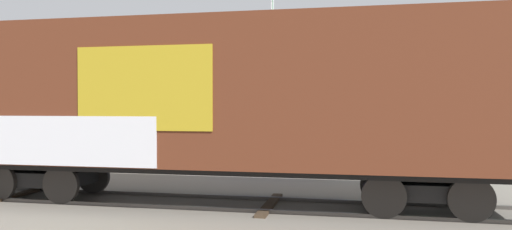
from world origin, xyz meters
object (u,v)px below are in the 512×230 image
Objects in this scene: freight_car at (220,97)px; parked_car_green at (440,150)px; parked_car_blue at (276,147)px; flagpole at (272,48)px; parked_car_tan at (146,147)px.

parked_car_green is at bearing 43.29° from freight_car.
flagpole is at bearing 97.24° from parked_car_blue.
parked_car_green is at bearing -46.00° from flagpole.
parked_car_green is (6.40, 6.03, -1.72)m from freight_car.
flagpole is (-0.11, 12.77, 2.71)m from freight_car.
flagpole is 1.61× the size of parked_car_blue.
flagpole is 1.87× the size of parked_car_tan.
flagpole is 1.70× the size of parked_car_green.
parked_car_blue reaches higher than parked_car_green.
parked_car_tan is 10.66m from parked_car_green.
parked_car_blue is at bearing -3.91° from parked_car_tan.
flagpole reaches higher than parked_car_green.
flagpole reaches higher than freight_car.
parked_car_tan is 0.86× the size of parked_car_blue.
freight_car is 2.99× the size of parked_car_green.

